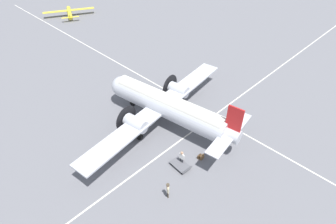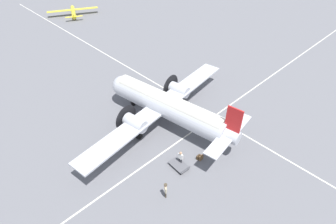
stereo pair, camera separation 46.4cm
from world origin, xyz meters
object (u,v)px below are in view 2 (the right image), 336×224
(baggage_cart, at_px, (179,165))
(airliner_main, at_px, (165,105))
(suitcase_near_door, at_px, (198,157))
(suitcase_upright_spare, at_px, (201,158))
(passenger_boarding, at_px, (181,157))
(light_aircraft_distant, at_px, (73,11))
(crew_foreground, at_px, (166,189))

(baggage_cart, bearing_deg, airliner_main, -28.52)
(suitcase_near_door, height_order, suitcase_upright_spare, suitcase_upright_spare)
(passenger_boarding, xyz_separation_m, baggage_cart, (0.35, 0.17, -0.79))
(baggage_cart, relative_size, light_aircraft_distant, 0.19)
(crew_foreground, bearing_deg, suitcase_upright_spare, -46.31)
(suitcase_upright_spare, distance_m, baggage_cart, 2.45)
(suitcase_near_door, distance_m, light_aircraft_distant, 49.98)
(suitcase_near_door, bearing_deg, passenger_boarding, -22.61)
(airliner_main, distance_m, suitcase_upright_spare, 7.26)
(crew_foreground, bearing_deg, baggage_cart, -27.89)
(crew_foreground, bearing_deg, light_aircraft_distant, 17.61)
(passenger_boarding, relative_size, suitcase_near_door, 3.26)
(crew_foreground, bearing_deg, suitcase_near_door, -43.39)
(crew_foreground, xyz_separation_m, suitcase_near_door, (-5.39, -0.89, -0.84))
(crew_foreground, bearing_deg, airliner_main, -5.85)
(passenger_boarding, distance_m, light_aircraft_distant, 49.73)
(suitcase_near_door, bearing_deg, crew_foreground, 9.39)
(suitcase_upright_spare, bearing_deg, light_aircraft_distant, -103.92)
(crew_foreground, height_order, light_aircraft_distant, light_aircraft_distant)
(suitcase_near_door, xyz_separation_m, light_aircraft_distant, (-12.19, -48.47, 0.61))
(baggage_cart, distance_m, light_aircraft_distant, 49.99)
(airliner_main, bearing_deg, light_aircraft_distant, -22.76)
(crew_foreground, xyz_separation_m, suitcase_upright_spare, (-5.50, -0.62, -0.81))
(passenger_boarding, xyz_separation_m, light_aircraft_distant, (-14.02, -47.71, -0.20))
(suitcase_near_door, distance_m, suitcase_upright_spare, 0.29)
(suitcase_near_door, relative_size, suitcase_upright_spare, 0.89)
(light_aircraft_distant, bearing_deg, airliner_main, -169.10)
(passenger_boarding, bearing_deg, airliner_main, -39.35)
(suitcase_upright_spare, bearing_deg, passenger_boarding, -27.98)
(suitcase_near_door, height_order, light_aircraft_distant, light_aircraft_distant)
(suitcase_upright_spare, bearing_deg, airliner_main, -101.70)
(crew_foreground, height_order, suitcase_near_door, crew_foreground)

